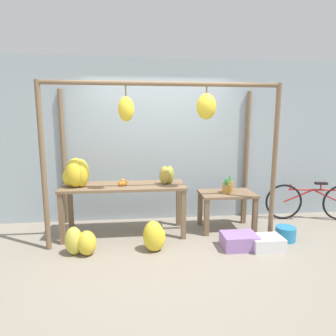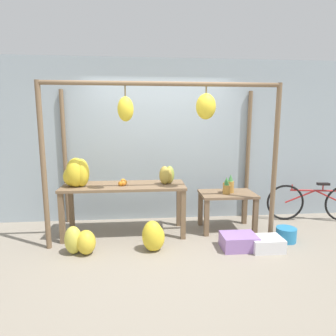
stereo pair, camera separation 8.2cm
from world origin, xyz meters
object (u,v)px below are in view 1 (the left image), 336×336
object	(u,v)px
pineapple_cluster	(228,186)
fruit_crate_purple	(266,243)
banana_pile_on_table	(76,174)
papaya_pile	(168,175)
banana_pile_ground_left	(81,242)
blue_bucket	(286,234)
parked_bicycle	(312,201)
fruit_crate_white	(239,241)
banana_pile_ground_right	(154,237)
orange_pile	(123,183)

from	to	relation	value
pineapple_cluster	fruit_crate_purple	size ratio (longest dim) A/B	0.70
banana_pile_on_table	pineapple_cluster	size ratio (longest dim) A/B	1.58
papaya_pile	fruit_crate_purple	bearing A→B (deg)	-30.89
banana_pile_ground_left	blue_bucket	size ratio (longest dim) A/B	1.75
pineapple_cluster	parked_bicycle	size ratio (longest dim) A/B	0.18
fruit_crate_white	parked_bicycle	bearing A→B (deg)	29.84
papaya_pile	banana_pile_ground_left	bearing A→B (deg)	-151.77
pineapple_cluster	banana_pile_ground_left	size ratio (longest dim) A/B	0.59
blue_bucket	fruit_crate_purple	world-z (taller)	blue_bucket
banana_pile_ground_right	blue_bucket	world-z (taller)	banana_pile_ground_right
pineapple_cluster	banana_pile_ground_right	xyz separation A→B (m)	(-1.21, -0.65, -0.53)
banana_pile_on_table	papaya_pile	world-z (taller)	banana_pile_on_table
fruit_crate_purple	banana_pile_ground_left	bearing A→B (deg)	177.42
blue_bucket	parked_bicycle	size ratio (longest dim) A/B	0.18
banana_pile_ground_right	banana_pile_on_table	bearing A→B (deg)	152.31
parked_bicycle	pineapple_cluster	bearing A→B (deg)	-170.50
banana_pile_on_table	banana_pile_ground_left	size ratio (longest dim) A/B	0.93
parked_bicycle	blue_bucket	bearing A→B (deg)	-139.19
parked_bicycle	fruit_crate_purple	bearing A→B (deg)	-141.82
papaya_pile	banana_pile_ground_right	bearing A→B (deg)	-110.81
banana_pile_ground_right	fruit_crate_purple	distance (m)	1.54
banana_pile_ground_right	banana_pile_ground_left	bearing A→B (deg)	-179.61
banana_pile_ground_right	parked_bicycle	size ratio (longest dim) A/B	0.26
banana_pile_on_table	orange_pile	xyz separation A→B (m)	(0.68, 0.02, -0.16)
orange_pile	banana_pile_ground_right	xyz separation A→B (m)	(0.44, -0.60, -0.63)
papaya_pile	fruit_crate_purple	distance (m)	1.72
orange_pile	banana_pile_ground_left	xyz separation A→B (m)	(-0.54, -0.61, -0.65)
blue_bucket	papaya_pile	xyz separation A→B (m)	(-1.71, 0.51, 0.82)
fruit_crate_white	papaya_pile	bearing A→B (deg)	143.36
blue_bucket	papaya_pile	world-z (taller)	papaya_pile
parked_bicycle	fruit_crate_purple	world-z (taller)	parked_bicycle
banana_pile_ground_right	fruit_crate_white	world-z (taller)	banana_pile_ground_right
parked_bicycle	banana_pile_on_table	bearing A→B (deg)	-174.98
parked_bicycle	banana_pile_ground_right	bearing A→B (deg)	-162.03
pineapple_cluster	banana_pile_on_table	bearing A→B (deg)	-178.23
fruit_crate_white	pineapple_cluster	bearing A→B (deg)	87.05
banana_pile_ground_right	parked_bicycle	distance (m)	3.03
fruit_crate_purple	parked_bicycle	bearing A→B (deg)	38.18
orange_pile	fruit_crate_white	distance (m)	1.88
banana_pile_ground_left	papaya_pile	distance (m)	1.58
orange_pile	papaya_pile	xyz separation A→B (m)	(0.68, 0.05, 0.09)
banana_pile_ground_left	papaya_pile	bearing A→B (deg)	28.23
fruit_crate_white	banana_pile_on_table	bearing A→B (deg)	164.76
banana_pile_ground_right	papaya_pile	bearing A→B (deg)	69.19
fruit_crate_white	orange_pile	bearing A→B (deg)	158.25
orange_pile	fruit_crate_purple	xyz separation A→B (m)	(1.97, -0.72, -0.74)
banana_pile_ground_left	papaya_pile	world-z (taller)	papaya_pile
banana_pile_on_table	fruit_crate_purple	size ratio (longest dim) A/B	1.10
pineapple_cluster	papaya_pile	distance (m)	0.99
banana_pile_ground_left	parked_bicycle	size ratio (longest dim) A/B	0.31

